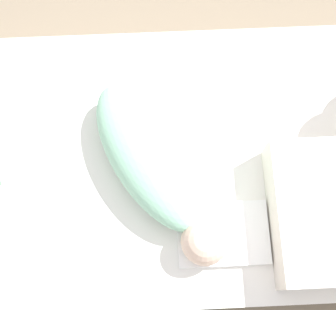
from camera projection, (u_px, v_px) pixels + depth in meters
ground_plane at (182, 179)px, 1.49m from camera, size 12.00×12.00×0.00m
bed_mattress at (183, 169)px, 1.38m from camera, size 1.45×0.78×0.23m
burp_cloth at (223, 234)px, 1.20m from camera, size 0.23×0.16×0.02m
swaddled_baby at (157, 166)px, 1.19m from camera, size 0.39×0.53×0.13m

